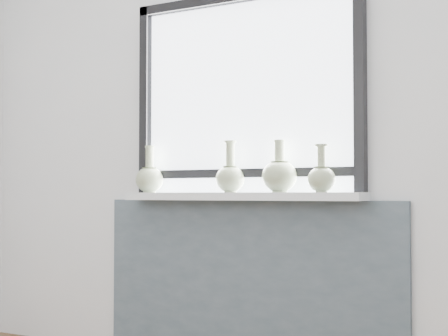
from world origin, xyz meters
The scene contains 8 objects.
back_wall centered at (0.00, 1.81, 1.30)m, with size 3.60×0.02×2.60m, color silver.
apron_panel centered at (0.00, 1.78, 0.43)m, with size 1.70×0.03×0.86m, color #525D6A.
windowsill centered at (0.00, 1.71, 0.88)m, with size 1.32×0.18×0.04m, color silver.
window centered at (0.00, 1.77, 1.44)m, with size 1.30×0.06×1.05m.
vase_a centered at (-0.56, 1.71, 0.98)m, with size 0.15×0.15×0.26m.
vase_b centered at (-0.06, 1.72, 0.98)m, with size 0.15×0.15×0.27m.
vase_c centered at (0.22, 1.71, 0.99)m, with size 0.17×0.17×0.26m.
vase_d centered at (0.46, 1.69, 0.97)m, with size 0.13×0.13×0.23m.
Camera 1 is at (1.65, -1.38, 0.89)m, focal length 55.00 mm.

